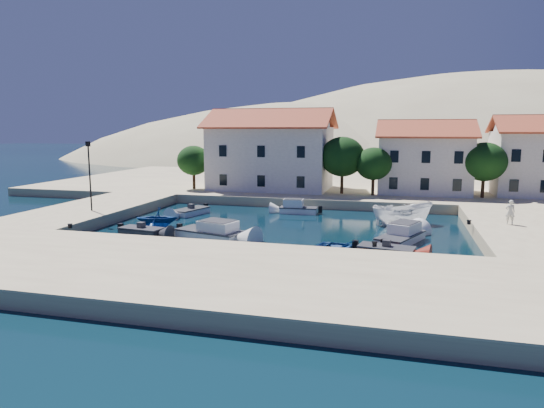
{
  "coord_description": "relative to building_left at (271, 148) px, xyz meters",
  "views": [
    {
      "loc": [
        9.38,
        -29.58,
        8.37
      ],
      "look_at": [
        -1.06,
        9.74,
        2.0
      ],
      "focal_mm": 32.0,
      "sensor_mm": 36.0,
      "label": 1
    }
  ],
  "objects": [
    {
      "name": "motorboat_grey_sw",
      "position": [
        -4.22,
        -24.03,
        -5.64
      ],
      "size": [
        3.62,
        1.98,
        1.25
      ],
      "rotation": [
        0.0,
        0.0,
        -0.13
      ],
      "color": "#333338",
      "rests_on": "ground"
    },
    {
      "name": "ground",
      "position": [
        6.0,
        -28.0,
        -5.94
      ],
      "size": [
        400.0,
        400.0,
        0.0
      ],
      "primitive_type": "plane",
      "color": "black",
      "rests_on": "ground"
    },
    {
      "name": "cabin_cruiser_north",
      "position": [
        5.74,
        -10.98,
        -5.46
      ],
      "size": [
        3.79,
        1.76,
        1.6
      ],
      "rotation": [
        0.0,
        0.0,
        3.2
      ],
      "color": "white",
      "rests_on": "ground"
    },
    {
      "name": "cabin_cruiser_east",
      "position": [
        15.6,
        -21.28,
        -5.46
      ],
      "size": [
        3.79,
        5.45,
        1.6
      ],
      "rotation": [
        0.0,
        0.0,
        1.19
      ],
      "color": "white",
      "rests_on": "ground"
    },
    {
      "name": "cabin_cruiser_south",
      "position": [
        1.39,
        -23.46,
        -5.46
      ],
      "size": [
        5.72,
        3.62,
        1.6
      ],
      "rotation": [
        0.0,
        0.0,
        -0.28
      ],
      "color": "white",
      "rests_on": "ground"
    },
    {
      "name": "building_right",
      "position": [
        30.0,
        2.0,
        -0.46
      ],
      "size": [
        9.45,
        8.4,
        8.8
      ],
      "color": "beige",
      "rests_on": "quay_north"
    },
    {
      "name": "quay_north",
      "position": [
        8.0,
        10.0,
        -5.44
      ],
      "size": [
        80.0,
        36.0,
        1.0
      ],
      "primitive_type": "cube",
      "color": "tan",
      "rests_on": "ground"
    },
    {
      "name": "pedestrian",
      "position": [
        23.73,
        -17.21,
        -3.97
      ],
      "size": [
        0.72,
        0.48,
        1.92
      ],
      "primitive_type": "imported",
      "rotation": [
        0.0,
        0.0,
        3.17
      ],
      "color": "silver",
      "rests_on": "quay_east"
    },
    {
      "name": "motorboat_red_se",
      "position": [
        14.7,
        -25.33,
        -5.64
      ],
      "size": [
        3.88,
        2.3,
        1.25
      ],
      "rotation": [
        0.0,
        0.0,
        -0.2
      ],
      "color": "maroon",
      "rests_on": "ground"
    },
    {
      "name": "bollards",
      "position": [
        8.8,
        -24.13,
        -4.79
      ],
      "size": [
        29.36,
        9.56,
        0.3
      ],
      "color": "black",
      "rests_on": "ground"
    },
    {
      "name": "trees",
      "position": [
        10.51,
        -2.54,
        -1.1
      ],
      "size": [
        37.3,
        5.3,
        6.45
      ],
      "color": "#382314",
      "rests_on": "quay_north"
    },
    {
      "name": "lamppost",
      "position": [
        -11.5,
        -20.0,
        -1.18
      ],
      "size": [
        0.35,
        0.25,
        6.22
      ],
      "color": "black",
      "rests_on": "quay_west"
    },
    {
      "name": "building_mid",
      "position": [
        18.0,
        1.0,
        -0.71
      ],
      "size": [
        10.5,
        8.4,
        8.3
      ],
      "color": "beige",
      "rests_on": "quay_north"
    },
    {
      "name": "rowboat_south",
      "position": [
        12.31,
        -25.66,
        -5.94
      ],
      "size": [
        5.36,
        4.48,
        0.95
      ],
      "primitive_type": "imported",
      "rotation": [
        0.0,
        0.0,
        1.28
      ],
      "color": "navy",
      "rests_on": "ground"
    },
    {
      "name": "boat_east",
      "position": [
        15.73,
        -14.28,
        -5.94
      ],
      "size": [
        5.91,
        4.21,
        2.14
      ],
      "primitive_type": "imported",
      "rotation": [
        0.0,
        0.0,
        2.0
      ],
      "color": "white",
      "rests_on": "ground"
    },
    {
      "name": "hills",
      "position": [
        26.64,
        95.62,
        -29.34
      ],
      "size": [
        254.0,
        176.0,
        99.0
      ],
      "color": "tan",
      "rests_on": "ground"
    },
    {
      "name": "building_left",
      "position": [
        0.0,
        0.0,
        0.0
      ],
      "size": [
        14.7,
        9.45,
        9.7
      ],
      "color": "beige",
      "rests_on": "quay_north"
    },
    {
      "name": "motorboat_white_ne",
      "position": [
        16.52,
        -10.73,
        -5.64
      ],
      "size": [
        1.97,
        3.42,
        1.25
      ],
      "rotation": [
        0.0,
        0.0,
        1.43
      ],
      "color": "white",
      "rests_on": "ground"
    },
    {
      "name": "rowboat_west",
      "position": [
        -4.77,
        -20.41,
        -5.94
      ],
      "size": [
        4.14,
        3.8,
        1.83
      ],
      "primitive_type": "imported",
      "rotation": [
        0.0,
        0.0,
        -1.3
      ],
      "color": "navy",
      "rests_on": "ground"
    },
    {
      "name": "motorboat_white_west",
      "position": [
        -4.27,
        -14.43,
        -5.64
      ],
      "size": [
        2.74,
        4.2,
        1.25
      ],
      "rotation": [
        0.0,
        0.0,
        -1.86
      ],
      "color": "white",
      "rests_on": "ground"
    },
    {
      "name": "quay_south",
      "position": [
        6.0,
        -34.0,
        -5.44
      ],
      "size": [
        52.0,
        12.0,
        1.0
      ],
      "primitive_type": "cube",
      "color": "tan",
      "rests_on": "ground"
    },
    {
      "name": "quay_west",
      "position": [
        -13.0,
        -18.0,
        -5.44
      ],
      "size": [
        8.0,
        20.0,
        1.0
      ],
      "primitive_type": "cube",
      "color": "tan",
      "rests_on": "ground"
    }
  ]
}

